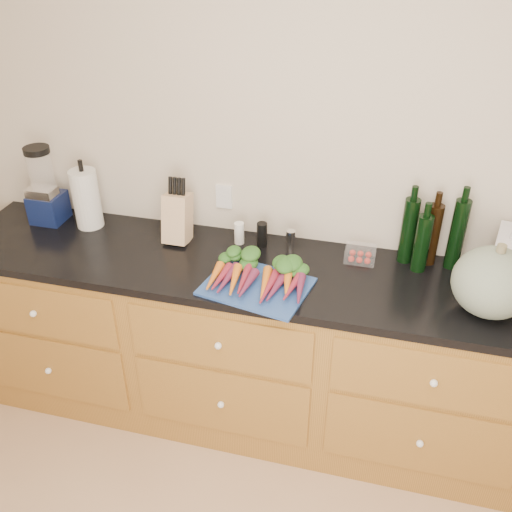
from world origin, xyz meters
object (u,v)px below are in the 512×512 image
(blender_appliance, at_px, (45,189))
(tomato_box, at_px, (360,254))
(cutting_board, at_px, (257,286))
(paper_towel, at_px, (86,199))
(squash, at_px, (492,282))
(knife_block, at_px, (177,218))
(carrots, at_px, (259,275))

(blender_appliance, height_order, tomato_box, blender_appliance)
(cutting_board, xyz_separation_m, paper_towel, (-0.95, 0.32, 0.14))
(squash, bearing_deg, cutting_board, -175.73)
(squash, bearing_deg, knife_block, 170.69)
(carrots, bearing_deg, paper_towel, 163.68)
(blender_appliance, relative_size, knife_block, 1.69)
(blender_appliance, height_order, knife_block, blender_appliance)
(tomato_box, bearing_deg, cutting_board, -140.96)
(cutting_board, relative_size, knife_block, 1.84)
(cutting_board, bearing_deg, blender_appliance, 164.92)
(cutting_board, relative_size, squash, 1.38)
(knife_block, bearing_deg, carrots, -29.02)
(blender_appliance, bearing_deg, paper_towel, 0.54)
(paper_towel, bearing_deg, tomato_box, 0.42)
(squash, distance_m, paper_towel, 1.91)
(knife_block, bearing_deg, cutting_board, -32.70)
(cutting_board, xyz_separation_m, tomato_box, (0.41, 0.33, 0.03))
(tomato_box, bearing_deg, knife_block, -178.03)
(carrots, height_order, tomato_box, carrots)
(blender_appliance, distance_m, paper_towel, 0.23)
(blender_appliance, bearing_deg, carrots, -13.22)
(tomato_box, bearing_deg, blender_appliance, -179.56)
(carrots, xyz_separation_m, knife_block, (-0.47, 0.26, 0.08))
(carrots, xyz_separation_m, tomato_box, (0.41, 0.29, -0.00))
(carrots, bearing_deg, knife_block, 150.98)
(paper_towel, relative_size, tomato_box, 2.18)
(carrots, distance_m, tomato_box, 0.50)
(blender_appliance, bearing_deg, cutting_board, -15.08)
(knife_block, bearing_deg, squash, -9.31)
(knife_block, bearing_deg, paper_towel, 177.64)
(tomato_box, bearing_deg, paper_towel, -179.58)
(squash, relative_size, blender_appliance, 0.79)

